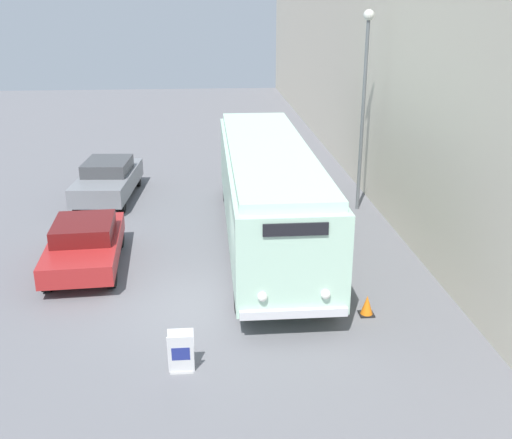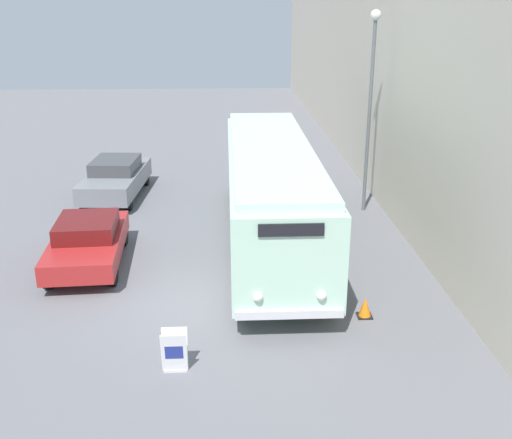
{
  "view_description": "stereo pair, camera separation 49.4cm",
  "coord_description": "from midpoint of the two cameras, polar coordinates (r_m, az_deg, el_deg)",
  "views": [
    {
      "loc": [
        0.0,
        -13.36,
        7.18
      ],
      "look_at": [
        1.21,
        1.22,
        1.84
      ],
      "focal_mm": 42.0,
      "sensor_mm": 36.0,
      "label": 1
    },
    {
      "loc": [
        0.5,
        -13.39,
        7.18
      ],
      "look_at": [
        1.21,
        1.22,
        1.84
      ],
      "focal_mm": 42.0,
      "sensor_mm": 36.0,
      "label": 2
    }
  ],
  "objects": [
    {
      "name": "ground_plane",
      "position": [
        15.18,
        -5.17,
        -8.26
      ],
      "size": [
        80.0,
        80.0,
        0.0
      ],
      "primitive_type": "plane",
      "color": "slate"
    },
    {
      "name": "building_wall_right",
      "position": [
        24.3,
        10.01,
        13.24
      ],
      "size": [
        0.3,
        60.0,
        8.83
      ],
      "color": "beige",
      "rests_on": "ground_plane"
    },
    {
      "name": "sign_board",
      "position": [
        12.6,
        -8.31,
        -12.48
      ],
      "size": [
        0.53,
        0.35,
        0.92
      ],
      "color": "gray",
      "rests_on": "ground_plane"
    },
    {
      "name": "vintage_bus",
      "position": [
        18.34,
        0.36,
        3.01
      ],
      "size": [
        2.55,
        11.63,
        3.14
      ],
      "color": "black",
      "rests_on": "ground_plane"
    },
    {
      "name": "parked_car_near",
      "position": [
        17.74,
        -16.77,
        -2.2
      ],
      "size": [
        2.15,
        4.33,
        1.36
      ],
      "rotation": [
        0.0,
        0.0,
        0.06
      ],
      "color": "black",
      "rests_on": "ground_plane"
    },
    {
      "name": "parked_car_mid",
      "position": [
        23.78,
        -14.5,
        3.75
      ],
      "size": [
        2.23,
        4.72,
        1.48
      ],
      "rotation": [
        0.0,
        0.0,
        -0.07
      ],
      "color": "black",
      "rests_on": "ground_plane"
    },
    {
      "name": "streetlamp",
      "position": [
        21.28,
        9.62,
        12.42
      ],
      "size": [
        0.36,
        0.36,
        6.94
      ],
      "color": "#595E60",
      "rests_on": "ground_plane"
    },
    {
      "name": "traffic_cone",
      "position": [
        14.84,
        9.57,
        -8.08
      ],
      "size": [
        0.36,
        0.36,
        0.51
      ],
      "color": "black",
      "rests_on": "ground_plane"
    }
  ]
}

